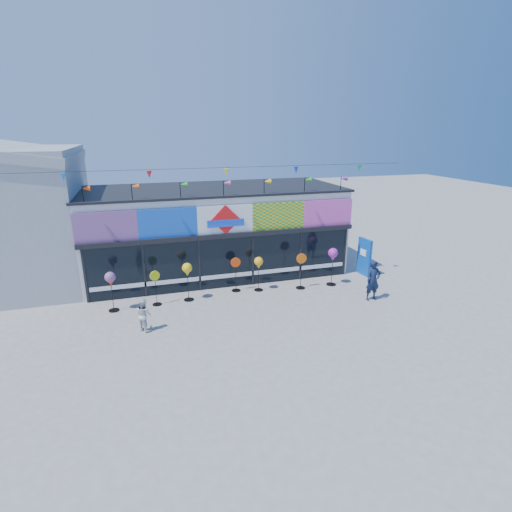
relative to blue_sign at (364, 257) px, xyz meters
name	(u,v)px	position (x,y,z in m)	size (l,w,h in m)	color
ground	(247,320)	(-6.70, -3.09, -0.90)	(80.00, 80.00, 0.00)	gray
kite_shop	(215,230)	(-6.70, 2.85, 1.14)	(16.00, 5.70, 5.31)	white
blue_sign	(364,257)	(0.00, 0.00, 0.00)	(0.24, 0.91, 1.80)	#0B4AB0
spinner_0	(110,280)	(-11.47, -0.79, 0.38)	(0.41, 0.41, 1.61)	black
spinner_1	(156,287)	(-9.82, -0.70, -0.14)	(0.40, 0.37, 1.45)	black
spinner_2	(187,271)	(-8.53, -0.61, 0.39)	(0.41, 0.41, 1.62)	black
spinner_3	(236,273)	(-6.41, -0.21, -0.10)	(0.43, 0.39, 1.53)	black
spinner_4	(259,264)	(-5.45, -0.43, 0.32)	(0.39, 0.39, 1.54)	black
spinner_5	(301,270)	(-3.59, -0.74, -0.05)	(0.45, 0.41, 1.62)	black
spinner_6	(333,256)	(-2.09, -0.76, 0.49)	(0.44, 0.44, 1.74)	black
adult_man	(373,280)	(-1.25, -2.75, -0.05)	(0.62, 0.41, 1.70)	#111D37
child	(144,315)	(-10.35, -2.76, -0.31)	(0.58, 0.34, 1.20)	silver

